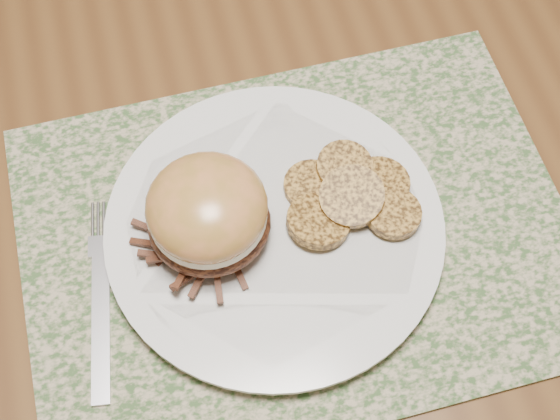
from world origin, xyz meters
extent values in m
plane|color=#52321C|center=(0.00, 0.00, 0.00)|extent=(3.50, 3.50, 0.00)
cube|color=brown|center=(0.00, 0.00, 0.73)|extent=(1.50, 0.90, 0.04)
cube|color=#39562C|center=(-0.15, -0.16, 0.75)|extent=(0.45, 0.33, 0.00)
cylinder|color=silver|center=(-0.17, -0.16, 0.76)|extent=(0.26, 0.26, 0.02)
ellipsoid|color=black|center=(-0.22, -0.15, 0.79)|extent=(0.11, 0.10, 0.04)
cylinder|color=beige|center=(-0.22, -0.15, 0.81)|extent=(0.10, 0.10, 0.01)
ellipsoid|color=#B6713B|center=(-0.22, -0.15, 0.82)|extent=(0.10, 0.10, 0.05)
cylinder|color=#B17F34|center=(-0.13, -0.13, 0.77)|extent=(0.06, 0.06, 0.01)
cylinder|color=#B17F34|center=(-0.10, -0.12, 0.78)|extent=(0.07, 0.07, 0.02)
cylinder|color=#B17F34|center=(-0.08, -0.14, 0.77)|extent=(0.07, 0.07, 0.02)
cylinder|color=#B17F34|center=(-0.13, -0.17, 0.78)|extent=(0.06, 0.06, 0.02)
cylinder|color=#B17F34|center=(-0.10, -0.16, 0.78)|extent=(0.06, 0.06, 0.02)
cylinder|color=#B17F34|center=(-0.07, -0.18, 0.78)|extent=(0.06, 0.06, 0.01)
cube|color=silver|center=(-0.32, -0.20, 0.76)|extent=(0.03, 0.12, 0.00)
cube|color=silver|center=(-0.31, -0.13, 0.76)|extent=(0.02, 0.02, 0.00)
camera|label=1|loc=(-0.24, -0.43, 1.33)|focal=50.00mm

